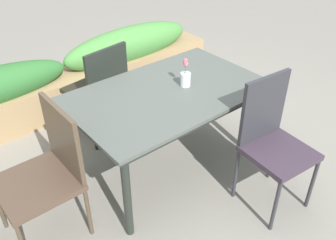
{
  "coord_description": "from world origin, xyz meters",
  "views": [
    {
      "loc": [
        -1.53,
        -1.95,
        2.1
      ],
      "look_at": [
        0.01,
        -0.09,
        0.47
      ],
      "focal_mm": 39.07,
      "sensor_mm": 36.0,
      "label": 1
    }
  ],
  "objects": [
    {
      "name": "chair_end_left",
      "position": [
        -1.0,
        -0.09,
        0.52
      ],
      "size": [
        0.49,
        0.49,
        0.94
      ],
      "rotation": [
        0.0,
        0.0,
        1.57
      ],
      "color": "#4D3A2D",
      "rests_on": "ground"
    },
    {
      "name": "ground_plane",
      "position": [
        0.0,
        0.0,
        0.0
      ],
      "size": [
        12.0,
        12.0,
        0.0
      ],
      "primitive_type": "plane",
      "color": "gray"
    },
    {
      "name": "chair_near_right",
      "position": [
        0.35,
        -0.83,
        0.56
      ],
      "size": [
        0.47,
        0.47,
        0.99
      ],
      "rotation": [
        0.0,
        0.0,
        3.05
      ],
      "color": "#382C39",
      "rests_on": "ground"
    },
    {
      "name": "chair_far_side",
      "position": [
        -0.18,
        0.65,
        0.53
      ],
      "size": [
        0.51,
        0.51,
        0.92
      ],
      "rotation": [
        0.0,
        0.0,
        0.15
      ],
      "color": "black",
      "rests_on": "ground"
    },
    {
      "name": "planter_box",
      "position": [
        -0.18,
        1.32,
        0.33
      ],
      "size": [
        3.55,
        0.42,
        0.7
      ],
      "color": "#9E7F56",
      "rests_on": "ground"
    },
    {
      "name": "dining_table",
      "position": [
        0.01,
        -0.09,
        0.67
      ],
      "size": [
        1.49,
        0.93,
        0.73
      ],
      "color": "#4C514C",
      "rests_on": "ground"
    },
    {
      "name": "flower_vase",
      "position": [
        0.16,
        -0.11,
        0.82
      ],
      "size": [
        0.08,
        0.08,
        0.22
      ],
      "color": "silver",
      "rests_on": "dining_table"
    }
  ]
}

